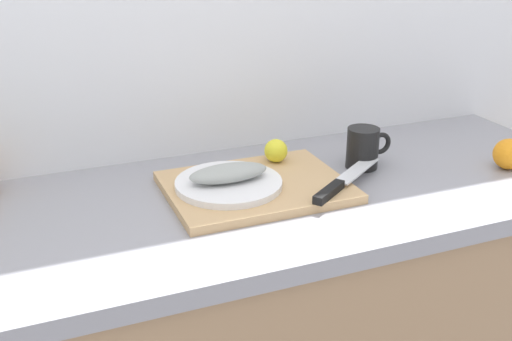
% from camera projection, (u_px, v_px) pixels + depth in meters
% --- Properties ---
extents(back_wall, '(3.20, 0.05, 2.50)m').
position_uv_depth(back_wall, '(146.00, 16.00, 1.44)').
color(back_wall, white).
rests_on(back_wall, ground_plane).
extents(cutting_board, '(0.39, 0.30, 0.02)m').
position_uv_depth(cutting_board, '(256.00, 187.00, 1.37)').
color(cutting_board, tan).
rests_on(cutting_board, kitchen_counter).
extents(white_plate, '(0.24, 0.24, 0.01)m').
position_uv_depth(white_plate, '(229.00, 184.00, 1.34)').
color(white_plate, white).
rests_on(white_plate, cutting_board).
extents(fish_fillet, '(0.18, 0.08, 0.04)m').
position_uv_depth(fish_fillet, '(228.00, 173.00, 1.33)').
color(fish_fillet, '#999E99').
rests_on(fish_fillet, white_plate).
extents(chef_knife, '(0.25, 0.19, 0.02)m').
position_uv_depth(chef_knife, '(340.00, 183.00, 1.34)').
color(chef_knife, silver).
rests_on(chef_knife, cutting_board).
extents(lemon_0, '(0.06, 0.06, 0.06)m').
position_uv_depth(lemon_0, '(276.00, 151.00, 1.47)').
color(lemon_0, yellow).
rests_on(lemon_0, cutting_board).
extents(coffee_mug_1, '(0.12, 0.08, 0.10)m').
position_uv_depth(coffee_mug_1, '(364.00, 148.00, 1.48)').
color(coffee_mug_1, black).
rests_on(coffee_mug_1, kitchen_counter).
extents(orange_1, '(0.08, 0.08, 0.08)m').
position_uv_depth(orange_1, '(509.00, 154.00, 1.48)').
color(orange_1, orange).
rests_on(orange_1, kitchen_counter).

